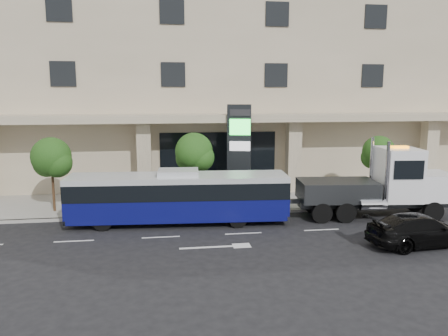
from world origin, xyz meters
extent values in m
plane|color=black|center=(0.00, 0.00, 0.00)|extent=(120.00, 120.00, 0.00)
cube|color=gray|center=(0.00, 5.00, 0.07)|extent=(120.00, 6.00, 0.15)
cube|color=gray|center=(0.00, 2.00, 0.07)|extent=(120.00, 0.30, 0.15)
cube|color=tan|center=(0.00, 15.50, 10.00)|extent=(60.00, 15.00, 20.00)
cube|color=tan|center=(0.00, 6.80, 5.20)|extent=(60.00, 2.80, 0.50)
cube|color=black|center=(0.00, 7.97, 2.15)|extent=(8.00, 0.12, 4.00)
cube|color=tan|center=(-5.00, 6.80, 2.60)|extent=(0.90, 0.90, 4.90)
cube|color=tan|center=(5.00, 6.80, 2.60)|extent=(0.90, 0.90, 4.90)
cube|color=tan|center=(15.00, 6.80, 2.60)|extent=(0.90, 0.90, 4.90)
cylinder|color=#422B19|center=(-10.00, 3.60, 1.55)|extent=(0.14, 0.14, 2.80)
sphere|color=#194413|center=(-10.00, 3.60, 3.27)|extent=(2.20, 2.20, 2.20)
sphere|color=#194413|center=(-9.65, 3.40, 2.95)|extent=(1.65, 1.65, 1.65)
sphere|color=#194413|center=(-10.30, 3.80, 2.87)|extent=(1.54, 1.54, 1.54)
cylinder|color=#422B19|center=(-2.00, 3.60, 1.62)|extent=(0.14, 0.14, 2.94)
sphere|color=#194413|center=(-2.00, 3.60, 3.43)|extent=(2.20, 2.20, 2.20)
sphere|color=#194413|center=(-1.65, 3.40, 3.09)|extent=(1.65, 1.65, 1.65)
sphere|color=#194413|center=(-2.30, 3.80, 3.01)|extent=(1.54, 1.54, 1.54)
cylinder|color=#422B19|center=(9.50, 3.60, 1.51)|extent=(0.14, 0.14, 2.73)
sphere|color=#194413|center=(9.50, 3.60, 3.19)|extent=(2.00, 2.00, 2.00)
sphere|color=#194413|center=(9.85, 3.40, 2.88)|extent=(1.50, 1.50, 1.50)
sphere|color=#194413|center=(9.20, 3.80, 2.80)|extent=(1.40, 1.40, 1.40)
cylinder|color=black|center=(-6.87, -0.07, 0.47)|extent=(0.96, 0.34, 0.94)
cylinder|color=black|center=(-6.74, 1.91, 0.47)|extent=(0.96, 0.34, 0.94)
cylinder|color=black|center=(-0.10, -0.51, 0.47)|extent=(0.96, 0.34, 0.94)
cylinder|color=black|center=(0.03, 1.47, 0.47)|extent=(0.96, 0.34, 0.94)
cube|color=#0B0D56|center=(-3.04, 0.68, 0.90)|extent=(11.44, 3.09, 1.13)
cube|color=black|center=(-3.04, 0.68, 1.89)|extent=(11.45, 3.13, 0.85)
cube|color=silver|center=(-3.04, 0.68, 2.45)|extent=(11.44, 3.09, 0.28)
cube|color=silver|center=(-3.04, 0.68, 2.73)|extent=(2.17, 1.64, 0.28)
cube|color=#2D3033|center=(-8.64, 1.04, 0.42)|extent=(0.29, 2.36, 0.28)
cube|color=#2D3033|center=(2.55, 0.31, 0.42)|extent=(0.29, 2.36, 0.28)
cube|color=#2D3033|center=(7.72, 0.39, 0.79)|extent=(8.42, 1.79, 0.39)
cube|color=white|center=(10.90, 0.08, 1.72)|extent=(2.18, 2.44, 1.48)
cube|color=white|center=(8.95, 0.27, 2.41)|extent=(2.20, 2.64, 2.85)
cube|color=black|center=(9.88, 0.18, 2.85)|extent=(0.31, 2.17, 1.18)
cylinder|color=silver|center=(7.76, -0.71, 2.66)|extent=(0.19, 0.19, 3.35)
cylinder|color=silver|center=(7.97, 1.45, 2.66)|extent=(0.19, 0.19, 3.35)
cube|color=#2D3033|center=(5.61, 0.59, 1.53)|extent=(4.34, 2.75, 1.08)
cube|color=#2D3033|center=(3.26, 0.82, 0.94)|extent=(1.59, 0.43, 0.22)
cube|color=#2D3033|center=(2.68, 0.88, 0.54)|extent=(0.42, 1.79, 0.18)
cube|color=orange|center=(8.95, 0.27, 3.89)|extent=(0.92, 0.43, 0.14)
cylinder|color=black|center=(10.41, -0.91, 0.54)|extent=(1.11, 0.42, 1.08)
cylinder|color=black|center=(10.61, 1.14, 0.54)|extent=(1.11, 0.42, 1.08)
cylinder|color=black|center=(5.71, -0.46, 0.54)|extent=(1.11, 0.42, 1.08)
cylinder|color=black|center=(5.91, 1.60, 0.54)|extent=(1.11, 0.42, 1.08)
cylinder|color=black|center=(4.44, -0.33, 0.54)|extent=(1.11, 0.42, 1.08)
cylinder|color=black|center=(4.64, 1.73, 0.54)|extent=(1.11, 0.42, 1.08)
imported|color=black|center=(7.59, -4.27, 0.72)|extent=(5.13, 2.50, 1.44)
cube|color=black|center=(0.98, 5.27, 3.12)|extent=(1.56, 0.85, 5.95)
cube|color=green|center=(0.98, 5.00, 4.71)|extent=(1.26, 0.38, 0.99)
cube|color=silver|center=(0.98, 5.00, 3.52)|extent=(1.26, 0.38, 0.59)
cube|color=#262628|center=(0.98, 5.00, 5.60)|extent=(1.26, 0.38, 0.40)
camera|label=1|loc=(-3.84, -21.67, 6.77)|focal=35.00mm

